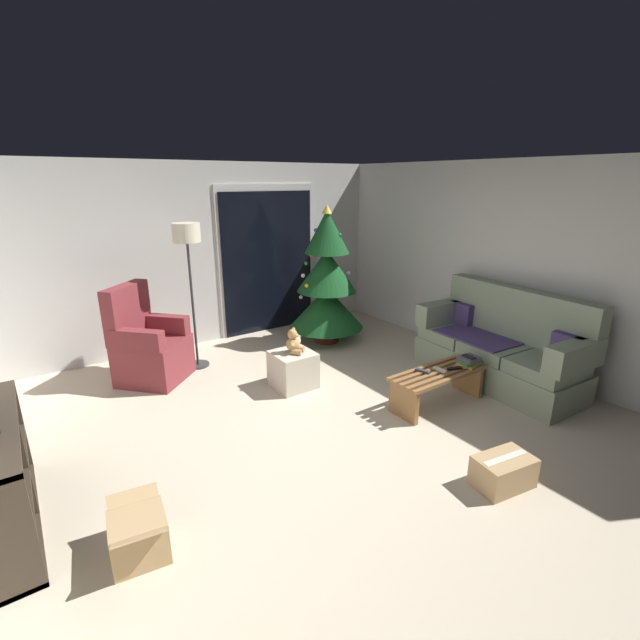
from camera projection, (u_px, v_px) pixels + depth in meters
ground_plane at (328, 432)px, 4.17m from camera, size 7.00×7.00×0.00m
wall_back at (200, 255)px, 6.18m from camera, size 5.72×0.12×2.50m
wall_right at (521, 267)px, 5.35m from camera, size 0.12×6.00×2.50m
patio_door_frame at (268, 260)px, 6.73m from camera, size 1.60×0.02×2.20m
patio_door_glass at (269, 263)px, 6.74m from camera, size 1.50×0.02×2.10m
couch at (501, 348)px, 5.14m from camera, size 0.90×1.98×1.08m
coffee_table at (438, 382)px, 4.61m from camera, size 1.10×0.40×0.38m
remote_white at (440, 370)px, 4.58m from camera, size 0.04×0.16×0.02m
remote_black at (455, 368)px, 4.61m from camera, size 0.16×0.09×0.02m
remote_graphite at (423, 371)px, 4.55m from camera, size 0.08×0.16×0.02m
book_stack at (469, 361)px, 4.71m from camera, size 0.27×0.22×0.10m
cell_phone at (469, 357)px, 4.68m from camera, size 0.07×0.15×0.01m
christmas_tree at (327, 283)px, 6.26m from camera, size 1.06×1.06×1.94m
armchair at (148, 347)px, 5.16m from camera, size 0.97×0.97×1.13m
floor_lamp at (188, 247)px, 5.20m from camera, size 0.32×0.32×1.78m
ottoman at (293, 370)px, 5.03m from camera, size 0.44×0.44×0.41m
teddy_bear_honey at (293, 343)px, 4.93m from camera, size 0.21×0.22×0.29m
teddy_bear_cream_by_tree at (297, 348)px, 5.92m from camera, size 0.20×0.19×0.29m
cardboard_box_open_near_shelf at (139, 537)px, 2.76m from camera, size 0.37×0.52×0.34m
cardboard_box_taped_mid_floor at (503, 472)px, 3.41m from camera, size 0.49×0.35×0.25m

